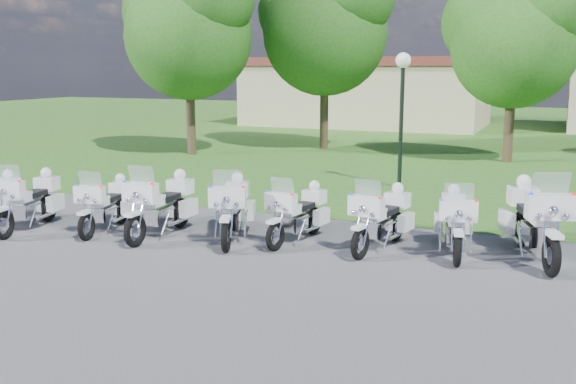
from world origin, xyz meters
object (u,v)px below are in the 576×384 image
at_px(motorcycle_2, 107,204).
at_px(motorcycle_5, 299,213).
at_px(lamp_post, 402,86).
at_px(motorcycle_1, 30,200).
at_px(motorcycle_7, 455,221).
at_px(motorcycle_4, 233,208).
at_px(motorcycle_6, 382,218).
at_px(motorcycle_8, 534,219).
at_px(motorcycle_3, 162,204).

distance_m(motorcycle_2, motorcycle_5, 4.23).
bearing_deg(lamp_post, motorcycle_1, -128.22).
relative_size(motorcycle_1, motorcycle_7, 1.03).
distance_m(motorcycle_1, motorcycle_7, 9.05).
bearing_deg(motorcycle_1, motorcycle_5, -178.53).
height_order(motorcycle_4, motorcycle_6, motorcycle_4).
bearing_deg(motorcycle_8, motorcycle_1, -7.59).
bearing_deg(motorcycle_8, lamp_post, -75.22).
distance_m(motorcycle_1, motorcycle_3, 3.07).
xyz_separation_m(motorcycle_3, motorcycle_5, (2.81, 0.72, -0.08)).
height_order(motorcycle_8, lamp_post, lamp_post).
bearing_deg(motorcycle_6, motorcycle_2, 19.86).
relative_size(motorcycle_3, motorcycle_5, 1.14).
bearing_deg(motorcycle_5, motorcycle_2, 20.02).
relative_size(motorcycle_1, motorcycle_2, 1.08).
relative_size(motorcycle_1, motorcycle_3, 0.95).
bearing_deg(motorcycle_5, motorcycle_1, 21.85).
distance_m(motorcycle_2, motorcycle_6, 5.95).
height_order(motorcycle_3, motorcycle_4, motorcycle_3).
height_order(motorcycle_4, motorcycle_5, motorcycle_4).
height_order(motorcycle_3, motorcycle_5, motorcycle_3).
relative_size(motorcycle_3, lamp_post, 0.61).
height_order(motorcycle_5, lamp_post, lamp_post).
xyz_separation_m(motorcycle_8, lamp_post, (-3.96, 6.06, 2.24)).
distance_m(motorcycle_1, motorcycle_5, 5.97).
bearing_deg(lamp_post, motorcycle_3, -114.24).
bearing_deg(motorcycle_2, lamp_post, -131.93).
bearing_deg(motorcycle_3, lamp_post, -115.64).
bearing_deg(motorcycle_4, motorcycle_1, -8.00).
relative_size(motorcycle_1, motorcycle_6, 1.03).
xyz_separation_m(motorcycle_3, motorcycle_7, (5.87, 1.10, -0.05)).
xyz_separation_m(motorcycle_1, motorcycle_6, (7.53, 1.49, -0.02)).
bearing_deg(lamp_post, motorcycle_5, -94.34).
relative_size(motorcycle_2, motorcycle_3, 0.87).
distance_m(motorcycle_4, motorcycle_5, 1.35).
bearing_deg(motorcycle_2, motorcycle_5, -178.58).
distance_m(motorcycle_5, motorcycle_6, 1.72).
relative_size(motorcycle_7, lamp_post, 0.56).
bearing_deg(motorcycle_8, motorcycle_4, -8.49).
relative_size(motorcycle_1, motorcycle_4, 1.00).
xyz_separation_m(motorcycle_3, motorcycle_8, (7.27, 1.30, 0.07)).
relative_size(motorcycle_4, motorcycle_5, 1.07).
xyz_separation_m(motorcycle_5, motorcycle_7, (3.06, 0.38, 0.03)).
bearing_deg(motorcycle_5, motorcycle_6, -167.75).
xyz_separation_m(motorcycle_4, lamp_post, (1.79, 7.06, 2.32)).
bearing_deg(motorcycle_7, motorcycle_2, -2.74).
bearing_deg(motorcycle_2, motorcycle_8, 179.34).
height_order(motorcycle_5, motorcycle_7, motorcycle_7).
bearing_deg(motorcycle_2, motorcycle_1, 7.70).
distance_m(motorcycle_7, lamp_post, 7.16).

